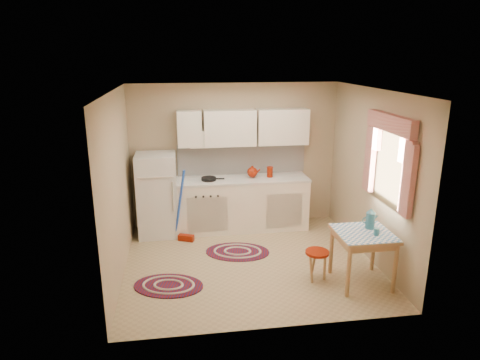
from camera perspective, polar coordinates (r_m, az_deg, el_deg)
name	(u,v)px	position (r m, az deg, el deg)	size (l,w,h in m)	color
room_shell	(258,153)	(6.14, 2.42, 3.61)	(3.64, 3.60, 2.52)	tan
fridge	(157,195)	(7.26, -10.96, -1.98)	(0.65, 0.60, 1.40)	white
broom	(185,206)	(6.95, -7.36, -3.52)	(0.28, 0.12, 1.20)	blue
base_cabinets	(242,205)	(7.46, 0.30, -3.29)	(2.25, 0.60, 0.88)	white
countertop	(242,179)	(7.32, 0.30, 0.11)	(2.27, 0.62, 0.04)	silver
frying_pan	(209,179)	(7.19, -4.19, 0.15)	(0.25, 0.25, 0.05)	black
red_kettle	(252,172)	(7.31, 1.65, 1.05)	(0.20, 0.18, 0.20)	maroon
red_canister	(270,173)	(7.37, 4.00, 1.00)	(0.10, 0.10, 0.16)	maroon
table	(362,258)	(5.99, 15.93, -9.96)	(0.72, 0.72, 0.72)	tan
stool	(316,265)	(5.99, 10.16, -11.14)	(0.32, 0.32, 0.42)	maroon
coffee_pot	(370,218)	(5.94, 17.00, -4.90)	(0.15, 0.13, 0.30)	teal
mug	(376,232)	(5.79, 17.74, -6.60)	(0.07, 0.07, 0.10)	teal
rug_center	(237,252)	(6.73, -0.34, -9.55)	(0.99, 0.66, 0.02)	maroon
rug_left	(169,286)	(5.91, -9.51, -13.72)	(0.93, 0.62, 0.02)	maroon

